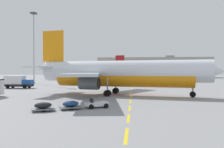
# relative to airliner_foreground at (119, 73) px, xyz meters

# --- Properties ---
(ground) EXTENTS (400.00, 400.00, 0.00)m
(ground) POSITION_rel_airliner_foreground_xyz_m (24.10, 19.08, -3.95)
(ground) COLOR gray
(apron_paint_markings) EXTENTS (8.00, 98.99, 0.01)m
(apron_paint_markings) POSITION_rel_airliner_foreground_xyz_m (2.10, 17.21, -3.95)
(apron_paint_markings) COLOR yellow
(apron_paint_markings) RESTS_ON ground
(airliner_foreground) EXTENTS (34.66, 33.96, 12.20)m
(airliner_foreground) POSITION_rel_airliner_foreground_xyz_m (0.00, 0.00, 0.00)
(airliner_foreground) COLOR silver
(airliner_foreground) RESTS_ON ground
(airliner_mid_left) EXTENTS (30.47, 29.37, 10.94)m
(airliner_mid_left) POSITION_rel_airliner_foreground_xyz_m (-14.64, 59.93, -0.41)
(airliner_mid_left) COLOR silver
(airliner_mid_left) RESTS_ON ground
(fuel_service_truck) EXTENTS (7.06, 2.82, 3.14)m
(fuel_service_truck) POSITION_rel_airliner_foreground_xyz_m (-26.54, 14.30, -2.30)
(fuel_service_truck) COLOR black
(fuel_service_truck) RESTS_ON ground
(baggage_train) EXTENTS (8.24, 5.42, 1.14)m
(baggage_train) POSITION_rel_airliner_foreground_xyz_m (-4.44, -16.05, -3.42)
(baggage_train) COLOR silver
(baggage_train) RESTS_ON ground
(apron_light_mast_near) EXTENTS (1.80, 1.80, 23.98)m
(apron_light_mast_near) POSITION_rel_airliner_foreground_xyz_m (-30.93, 33.63, 11.03)
(apron_light_mast_near) COLOR slate
(apron_light_mast_near) RESTS_ON ground
(terminal_satellite) EXTENTS (74.48, 21.23, 14.87)m
(terminal_satellite) POSITION_rel_airliner_foreground_xyz_m (15.83, 120.18, 2.70)
(terminal_satellite) COLOR #9E998E
(terminal_satellite) RESTS_ON ground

